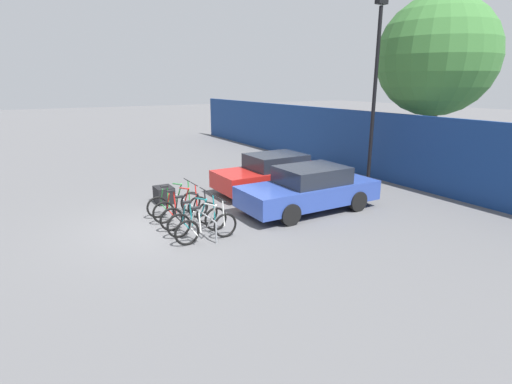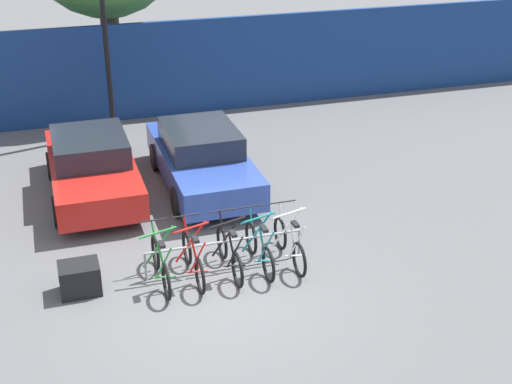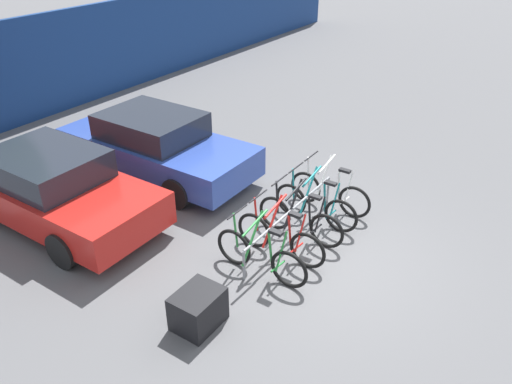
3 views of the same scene
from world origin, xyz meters
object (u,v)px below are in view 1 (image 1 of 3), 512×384
(bike_rack, at_px, (194,210))
(cargo_crate, at_px, (164,195))
(bicycle_red, at_px, (181,208))
(bicycle_black, at_px, (190,214))
(bicycle_green, at_px, (174,203))
(bicycle_white, at_px, (207,227))
(lamp_post, at_px, (375,87))
(tree_behind_hoarding, at_px, (437,57))
(car_blue, at_px, (309,189))
(bicycle_teal, at_px, (198,220))
(car_red, at_px, (274,173))

(bike_rack, relative_size, cargo_crate, 4.25)
(bicycle_red, height_order, bicycle_black, same)
(bicycle_green, height_order, bicycle_white, same)
(bike_rack, xyz_separation_m, bicycle_green, (-1.22, -0.15, -0.10))
(lamp_post, xyz_separation_m, tree_behind_hoarding, (0.43, 2.80, 1.11))
(tree_behind_hoarding, bearing_deg, lamp_post, -98.81)
(bicycle_white, height_order, tree_behind_hoarding, tree_behind_hoarding)
(bicycle_white, distance_m, car_blue, 3.91)
(bicycle_white, bearing_deg, tree_behind_hoarding, 100.38)
(bicycle_black, height_order, tree_behind_hoarding, tree_behind_hoarding)
(car_blue, xyz_separation_m, cargo_crate, (-3.09, -3.70, -0.42))
(bicycle_red, relative_size, bicycle_teal, 1.00)
(bicycle_black, relative_size, car_blue, 0.38)
(bicycle_green, distance_m, lamp_post, 8.66)
(bicycle_green, bearing_deg, lamp_post, 87.07)
(lamp_post, bearing_deg, bicycle_teal, -78.10)
(bicycle_green, distance_m, car_red, 4.17)
(bicycle_black, height_order, car_red, car_red)
(bicycle_teal, xyz_separation_m, bicycle_white, (0.59, 0.00, 0.00))
(bicycle_green, bearing_deg, bicycle_teal, -1.75)
(car_blue, xyz_separation_m, lamp_post, (-1.52, 4.14, 3.07))
(bicycle_red, bearing_deg, bicycle_black, -2.78)
(bicycle_green, height_order, car_blue, car_blue)
(bicycle_white, bearing_deg, bike_rack, 173.75)
(bicycle_teal, relative_size, tree_behind_hoarding, 0.24)
(bicycle_black, height_order, car_blue, car_blue)
(lamp_post, distance_m, cargo_crate, 8.73)
(car_blue, distance_m, lamp_post, 5.38)
(bicycle_red, distance_m, lamp_post, 8.67)
(bicycle_teal, xyz_separation_m, lamp_post, (-1.68, 7.97, 3.39))
(car_blue, bearing_deg, lamp_post, 110.14)
(bicycle_red, bearing_deg, bike_rack, 10.58)
(bike_rack, bearing_deg, lamp_post, 97.66)
(bicycle_green, relative_size, bicycle_teal, 1.00)
(bicycle_green, relative_size, lamp_post, 0.25)
(bicycle_black, relative_size, tree_behind_hoarding, 0.24)
(bicycle_red, relative_size, lamp_post, 0.25)
(car_blue, xyz_separation_m, tree_behind_hoarding, (-1.09, 6.94, 4.18))
(bike_rack, relative_size, lamp_post, 0.44)
(bicycle_black, bearing_deg, bicycle_teal, 2.53)
(bicycle_black, bearing_deg, bike_rack, 111.77)
(bicycle_teal, height_order, car_blue, car_blue)
(bicycle_white, relative_size, cargo_crate, 2.44)
(bicycle_white, height_order, lamp_post, lamp_post)
(bicycle_red, height_order, bicycle_teal, same)
(cargo_crate, bearing_deg, bicycle_black, -2.67)
(cargo_crate, bearing_deg, bicycle_teal, -2.20)
(car_blue, relative_size, cargo_crate, 6.35)
(bicycle_teal, height_order, lamp_post, lamp_post)
(bike_rack, xyz_separation_m, lamp_post, (-1.05, 7.83, 3.29))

